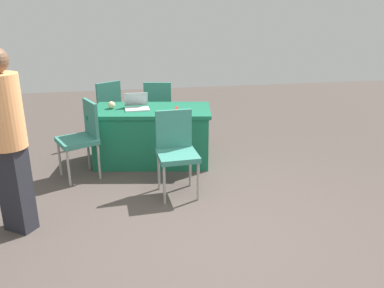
{
  "coord_description": "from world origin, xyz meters",
  "views": [
    {
      "loc": [
        0.74,
        3.03,
        2.09
      ],
      "look_at": [
        0.14,
        -0.26,
        0.9
      ],
      "focal_mm": 36.95,
      "sensor_mm": 36.0,
      "label": 1
    }
  ],
  "objects_px": {
    "table_foreground": "(152,135)",
    "chair_by_pillar": "(176,148)",
    "scissors_red": "(176,108)",
    "yarn_ball": "(111,105)",
    "chair_near_front": "(159,107)",
    "laptop_silver": "(137,106)",
    "chair_tucked_left": "(105,106)",
    "chair_tucked_right": "(82,134)",
    "person_attendee_standing": "(7,133)"
  },
  "relations": [
    {
      "from": "table_foreground",
      "to": "chair_by_pillar",
      "type": "height_order",
      "value": "chair_by_pillar"
    },
    {
      "from": "scissors_red",
      "to": "chair_by_pillar",
      "type": "bearing_deg",
      "value": 6.13
    },
    {
      "from": "table_foreground",
      "to": "yarn_ball",
      "type": "height_order",
      "value": "yarn_ball"
    },
    {
      "from": "table_foreground",
      "to": "yarn_ball",
      "type": "relative_size",
      "value": 17.06
    },
    {
      "from": "chair_near_front",
      "to": "scissors_red",
      "type": "xyz_separation_m",
      "value": [
        -0.15,
        0.92,
        0.2
      ]
    },
    {
      "from": "laptop_silver",
      "to": "chair_near_front",
      "type": "bearing_deg",
      "value": -115.28
    },
    {
      "from": "table_foreground",
      "to": "chair_tucked_left",
      "type": "xyz_separation_m",
      "value": [
        0.65,
        -1.08,
        0.17
      ]
    },
    {
      "from": "scissors_red",
      "to": "chair_tucked_left",
      "type": "bearing_deg",
      "value": -124.55
    },
    {
      "from": "chair_near_front",
      "to": "yarn_ball",
      "type": "distance_m",
      "value": 1.07
    },
    {
      "from": "table_foreground",
      "to": "laptop_silver",
      "type": "height_order",
      "value": "laptop_silver"
    },
    {
      "from": "chair_tucked_left",
      "to": "scissors_red",
      "type": "xyz_separation_m",
      "value": [
        -0.98,
        1.14,
        0.21
      ]
    },
    {
      "from": "chair_near_front",
      "to": "scissors_red",
      "type": "height_order",
      "value": "chair_near_front"
    },
    {
      "from": "chair_tucked_left",
      "to": "laptop_silver",
      "type": "distance_m",
      "value": 1.17
    },
    {
      "from": "chair_near_front",
      "to": "chair_tucked_left",
      "type": "xyz_separation_m",
      "value": [
        0.83,
        -0.21,
        -0.01
      ]
    },
    {
      "from": "chair_by_pillar",
      "to": "chair_near_front",
      "type": "bearing_deg",
      "value": -93.16
    },
    {
      "from": "table_foreground",
      "to": "yarn_ball",
      "type": "distance_m",
      "value": 0.69
    },
    {
      "from": "chair_near_front",
      "to": "laptop_silver",
      "type": "relative_size",
      "value": 2.99
    },
    {
      "from": "yarn_ball",
      "to": "scissors_red",
      "type": "distance_m",
      "value": 0.87
    },
    {
      "from": "chair_tucked_right",
      "to": "scissors_red",
      "type": "bearing_deg",
      "value": -99.54
    },
    {
      "from": "table_foreground",
      "to": "laptop_silver",
      "type": "xyz_separation_m",
      "value": [
        0.19,
        -0.02,
        0.42
      ]
    },
    {
      "from": "chair_tucked_left",
      "to": "laptop_silver",
      "type": "bearing_deg",
      "value": -99.09
    },
    {
      "from": "table_foreground",
      "to": "chair_by_pillar",
      "type": "relative_size",
      "value": 1.76
    },
    {
      "from": "chair_near_front",
      "to": "yarn_ball",
      "type": "xyz_separation_m",
      "value": [
        0.71,
        0.77,
        0.24
      ]
    },
    {
      "from": "chair_tucked_right",
      "to": "scissors_red",
      "type": "relative_size",
      "value": 5.38
    },
    {
      "from": "chair_tucked_right",
      "to": "person_attendee_standing",
      "type": "bearing_deg",
      "value": 132.94
    },
    {
      "from": "chair_by_pillar",
      "to": "chair_tucked_right",
      "type": "bearing_deg",
      "value": -34.99
    },
    {
      "from": "chair_by_pillar",
      "to": "yarn_ball",
      "type": "bearing_deg",
      "value": -60.79
    },
    {
      "from": "chair_tucked_right",
      "to": "laptop_silver",
      "type": "bearing_deg",
      "value": -84.89
    },
    {
      "from": "chair_near_front",
      "to": "scissors_red",
      "type": "distance_m",
      "value": 0.96
    },
    {
      "from": "laptop_silver",
      "to": "yarn_ball",
      "type": "bearing_deg",
      "value": -13.85
    },
    {
      "from": "chair_tucked_left",
      "to": "yarn_ball",
      "type": "relative_size",
      "value": 9.66
    },
    {
      "from": "person_attendee_standing",
      "to": "scissors_red",
      "type": "relative_size",
      "value": 9.77
    },
    {
      "from": "table_foreground",
      "to": "chair_tucked_right",
      "type": "xyz_separation_m",
      "value": [
        0.9,
        0.35,
        0.18
      ]
    },
    {
      "from": "yarn_ball",
      "to": "scissors_red",
      "type": "relative_size",
      "value": 0.55
    },
    {
      "from": "chair_tucked_left",
      "to": "laptop_silver",
      "type": "height_order",
      "value": "laptop_silver"
    },
    {
      "from": "person_attendee_standing",
      "to": "chair_tucked_right",
      "type": "bearing_deg",
      "value": -80.57
    },
    {
      "from": "person_attendee_standing",
      "to": "laptop_silver",
      "type": "bearing_deg",
      "value": -94.73
    },
    {
      "from": "table_foreground",
      "to": "scissors_red",
      "type": "xyz_separation_m",
      "value": [
        -0.33,
        0.06,
        0.38
      ]
    },
    {
      "from": "chair_tucked_right",
      "to": "chair_by_pillar",
      "type": "bearing_deg",
      "value": -144.55
    },
    {
      "from": "scissors_red",
      "to": "person_attendee_standing",
      "type": "bearing_deg",
      "value": -35.18
    },
    {
      "from": "chair_by_pillar",
      "to": "laptop_silver",
      "type": "bearing_deg",
      "value": -73.42
    },
    {
      "from": "chair_tucked_right",
      "to": "laptop_silver",
      "type": "distance_m",
      "value": 0.83
    },
    {
      "from": "chair_by_pillar",
      "to": "person_attendee_standing",
      "type": "relative_size",
      "value": 0.55
    },
    {
      "from": "table_foreground",
      "to": "person_attendee_standing",
      "type": "relative_size",
      "value": 0.96
    },
    {
      "from": "table_foreground",
      "to": "chair_near_front",
      "type": "relative_size",
      "value": 1.74
    },
    {
      "from": "table_foreground",
      "to": "yarn_ball",
      "type": "bearing_deg",
      "value": -10.63
    },
    {
      "from": "chair_tucked_left",
      "to": "chair_by_pillar",
      "type": "xyz_separation_m",
      "value": [
        -0.84,
        2.1,
        0.0
      ]
    },
    {
      "from": "person_attendee_standing",
      "to": "yarn_ball",
      "type": "xyz_separation_m",
      "value": [
        -0.91,
        -1.65,
        -0.18
      ]
    },
    {
      "from": "chair_tucked_right",
      "to": "laptop_silver",
      "type": "height_order",
      "value": "chair_tucked_right"
    },
    {
      "from": "chair_by_pillar",
      "to": "table_foreground",
      "type": "bearing_deg",
      "value": -83.0
    }
  ]
}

